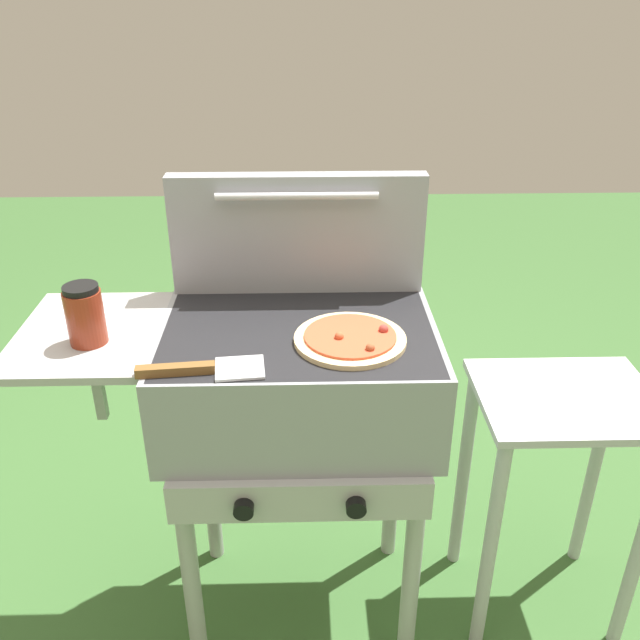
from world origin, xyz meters
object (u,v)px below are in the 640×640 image
(grill, at_px, (293,382))
(sauce_jar, at_px, (85,315))
(prep_table, at_px, (555,458))
(pizza_pepperoni, at_px, (350,338))
(spatula, at_px, (202,369))

(grill, distance_m, sauce_jar, 0.50)
(grill, xyz_separation_m, prep_table, (0.67, 0.00, -0.25))
(grill, bearing_deg, sauce_jar, -173.71)
(pizza_pepperoni, xyz_separation_m, spatula, (-0.31, -0.12, -0.00))
(sauce_jar, height_order, prep_table, sauce_jar)
(spatula, relative_size, prep_table, 0.38)
(grill, bearing_deg, spatula, -134.81)
(grill, relative_size, prep_table, 1.36)
(pizza_pepperoni, bearing_deg, prep_table, 7.18)
(sauce_jar, distance_m, prep_table, 1.21)
(sauce_jar, bearing_deg, grill, 6.29)
(sauce_jar, xyz_separation_m, spatula, (0.27, -0.13, -0.06))
(grill, height_order, spatula, spatula)
(pizza_pepperoni, distance_m, prep_table, 0.68)
(pizza_pepperoni, bearing_deg, grill, 153.65)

